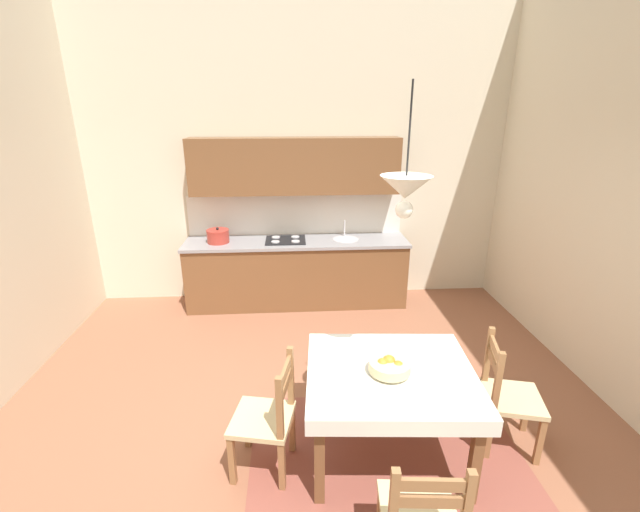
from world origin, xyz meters
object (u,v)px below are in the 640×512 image
object	(u,v)px
kitchen_cabinetry	(296,243)
dining_table	(390,385)
dining_chair_tv_side	(268,418)
dining_chair_window_side	(507,396)
fruit_bowl	(389,366)
pendant_lamp	(406,189)

from	to	relation	value
kitchen_cabinetry	dining_table	xyz separation A→B (m)	(0.64, -2.78, -0.23)
dining_chair_tv_side	dining_chair_window_side	size ratio (longest dim) A/B	1.00
dining_chair_window_side	fruit_bowl	world-z (taller)	dining_chair_window_side
fruit_bowl	dining_table	bearing A→B (deg)	56.83
dining_chair_window_side	kitchen_cabinetry	bearing A→B (deg)	120.09
dining_table	pendant_lamp	xyz separation A→B (m)	(0.00, -0.05, 1.46)
kitchen_cabinetry	dining_table	distance (m)	2.86
kitchen_cabinetry	dining_chair_tv_side	bearing A→B (deg)	-95.09
dining_table	dining_chair_tv_side	xyz separation A→B (m)	(-0.90, -0.08, -0.18)
dining_chair_tv_side	dining_chair_window_side	bearing A→B (deg)	3.71
kitchen_cabinetry	dining_chair_tv_side	size ratio (longest dim) A/B	3.14
kitchen_cabinetry	pendant_lamp	xyz separation A→B (m)	(0.65, -2.83, 1.23)
dining_chair_tv_side	pendant_lamp	world-z (taller)	pendant_lamp
fruit_bowl	pendant_lamp	bearing A→B (deg)	-34.17
dining_table	dining_chair_tv_side	world-z (taller)	dining_chair_tv_side
kitchen_cabinetry	dining_chair_window_side	world-z (taller)	kitchen_cabinetry
fruit_bowl	kitchen_cabinetry	bearing A→B (deg)	102.51
dining_chair_tv_side	pendant_lamp	size ratio (longest dim) A/B	1.16
kitchen_cabinetry	fruit_bowl	world-z (taller)	kitchen_cabinetry
kitchen_cabinetry	dining_chair_tv_side	world-z (taller)	kitchen_cabinetry
kitchen_cabinetry	fruit_bowl	xyz separation A→B (m)	(0.62, -2.81, -0.04)
fruit_bowl	pendant_lamp	xyz separation A→B (m)	(0.02, -0.02, 1.27)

